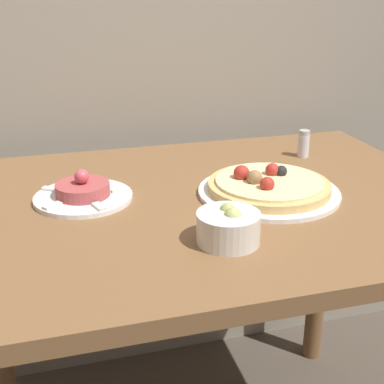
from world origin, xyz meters
name	(u,v)px	position (x,y,z in m)	size (l,w,h in m)	color
dining_table	(204,246)	(0.00, 0.41, 0.68)	(1.14, 0.81, 0.79)	brown
pizza_plate	(268,187)	(0.14, 0.39, 0.81)	(0.31, 0.31, 0.06)	white
tartare_plate	(83,193)	(-0.25, 0.47, 0.81)	(0.21, 0.21, 0.07)	white
small_bowl	(228,227)	(-0.02, 0.20, 0.82)	(0.12, 0.12, 0.07)	silver
salt_shaker	(304,144)	(0.34, 0.61, 0.83)	(0.03, 0.03, 0.07)	silver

